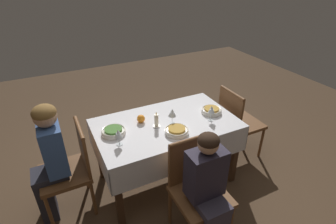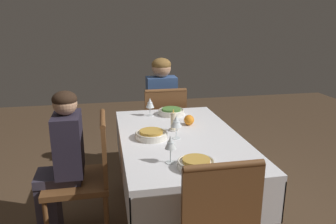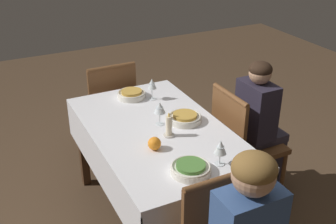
% 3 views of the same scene
% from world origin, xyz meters
% --- Properties ---
extents(ground_plane, '(8.00, 8.00, 0.00)m').
position_xyz_m(ground_plane, '(0.00, 0.00, 0.00)').
color(ground_plane, '#4C3826').
extents(dining_table, '(1.42, 0.84, 0.75)m').
position_xyz_m(dining_table, '(0.00, 0.00, 0.65)').
color(dining_table, silver).
rests_on(dining_table, ground_plane).
extents(chair_south, '(0.44, 0.44, 0.91)m').
position_xyz_m(chair_south, '(-0.04, -0.67, 0.51)').
color(chair_south, brown).
rests_on(chair_south, ground_plane).
extents(chair_east, '(0.44, 0.44, 0.91)m').
position_xyz_m(chair_east, '(0.95, 0.02, 0.51)').
color(chair_east, brown).
rests_on(chair_east, ground_plane).
extents(person_child_dark, '(0.30, 0.33, 1.10)m').
position_xyz_m(person_child_dark, '(-0.04, -0.83, 0.60)').
color(person_child_dark, '#383342').
rests_on(person_child_dark, ground_plane).
extents(bowl_west, '(0.23, 0.23, 0.06)m').
position_xyz_m(bowl_west, '(-0.53, 0.05, 0.77)').
color(bowl_west, silver).
rests_on(bowl_west, dining_table).
extents(wine_glass_west, '(0.07, 0.07, 0.16)m').
position_xyz_m(wine_glass_west, '(-0.53, -0.14, 0.86)').
color(wine_glass_west, white).
rests_on(wine_glass_west, dining_table).
extents(bowl_south, '(0.23, 0.23, 0.06)m').
position_xyz_m(bowl_south, '(0.01, -0.21, 0.77)').
color(bowl_south, silver).
rests_on(bowl_south, dining_table).
extents(wine_glass_south, '(0.08, 0.08, 0.16)m').
position_xyz_m(wine_glass_south, '(0.05, -0.04, 0.87)').
color(wine_glass_south, white).
rests_on(wine_glass_south, dining_table).
extents(bowl_east, '(0.21, 0.21, 0.06)m').
position_xyz_m(bowl_east, '(0.53, -0.03, 0.77)').
color(bowl_east, silver).
rests_on(bowl_east, dining_table).
extents(wine_glass_east, '(0.07, 0.07, 0.17)m').
position_xyz_m(wine_glass_east, '(0.43, -0.16, 0.87)').
color(wine_glass_east, white).
rests_on(wine_glass_east, dining_table).
extents(candle_centerpiece, '(0.07, 0.07, 0.16)m').
position_xyz_m(candle_centerpiece, '(-0.12, -0.03, 0.81)').
color(candle_centerpiece, beige).
rests_on(candle_centerpiece, dining_table).
extents(orange_fruit, '(0.08, 0.08, 0.08)m').
position_xyz_m(orange_fruit, '(-0.22, 0.12, 0.79)').
color(orange_fruit, orange).
rests_on(orange_fruit, dining_table).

